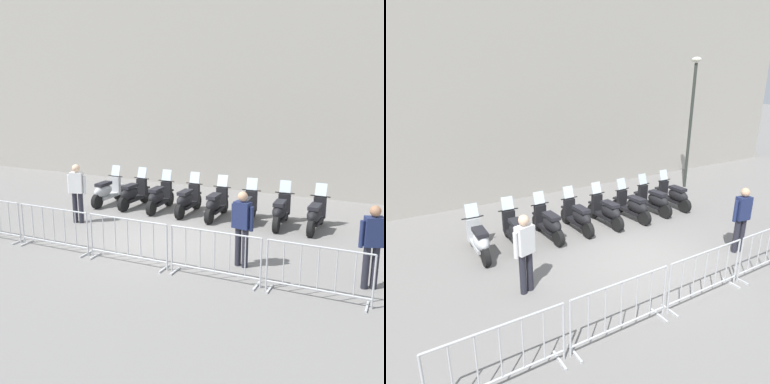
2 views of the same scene
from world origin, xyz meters
The scene contains 16 objects.
ground_plane centered at (0.00, 0.00, 0.00)m, with size 120.00×120.00×0.00m, color slate.
motorcycle_0 centered at (-3.68, 1.75, 0.45)m, with size 0.59×1.72×1.24m.
motorcycle_1 centered at (-2.72, 1.95, 0.45)m, with size 0.56×1.73×1.24m.
motorcycle_2 centered at (-1.75, 2.05, 0.45)m, with size 0.64×1.72×1.24m.
motorcycle_3 centered at (-0.78, 2.21, 0.45)m, with size 0.62×1.72×1.24m.
motorcycle_4 centered at (0.19, 2.27, 0.45)m, with size 0.63×1.72×1.24m.
motorcycle_5 centered at (1.17, 2.35, 0.45)m, with size 0.68×1.71×1.24m.
motorcycle_6 centered at (2.13, 2.57, 0.45)m, with size 0.67×1.72×1.24m.
motorcycle_7 centered at (3.08, 2.73, 0.45)m, with size 0.59×1.72×1.24m.
barrier_segment_1 centered at (-1.86, -2.13, 0.52)m, with size 2.02×0.68×1.07m.
barrier_segment_2 centered at (0.25, -1.85, 0.52)m, with size 2.02×0.68×1.07m.
barrier_segment_3 centered at (2.35, -1.57, 0.52)m, with size 2.02×0.68×1.07m.
barrier_segment_4 centered at (4.46, -1.29, 0.52)m, with size 2.02×0.68×1.07m.
officer_near_row_end centered at (2.50, -0.63, 0.98)m, with size 0.55×0.24×1.73m.
officer_mid_plaza centered at (5.20, -0.28, 0.98)m, with size 0.48×0.37×1.73m.
officer_by_barriers centered at (-3.00, -0.21, 0.98)m, with size 0.51×0.35×1.73m.
Camera 1 is at (6.97, -9.69, 4.15)m, focal length 44.61 mm.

